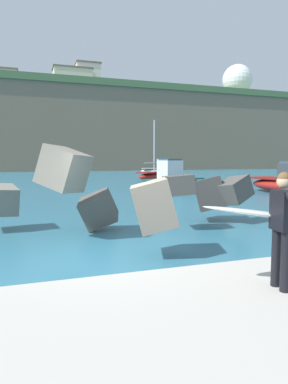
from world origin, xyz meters
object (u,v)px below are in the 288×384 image
station_building_west (7,82)px  station_building_east (87,80)px  boat_near_centre (161,169)px  radar_dome (237,82)px  boat_mid_right (173,180)px  station_building_central (73,79)px  surfer_with_board (276,220)px  mooring_buoy_inner (280,184)px  boat_mid_left (157,176)px

station_building_west → station_building_east: bearing=-19.1°
boat_near_centre → radar_dome: radar_dome is taller
boat_mid_right → station_building_central: size_ratio=0.71×
boat_mid_right → station_building_central: 53.10m
boat_near_centre → station_building_west: (-21.34, 37.09, 18.10)m
surfer_with_board → station_building_west: bearing=94.9°
boat_near_centre → mooring_buoy_inner: (1.00, -23.13, -0.46)m
surfer_with_board → station_building_central: 71.60m
station_building_east → boat_near_centre: bearing=-81.1°
boat_mid_left → station_building_west: 55.93m
mooring_buoy_inner → station_building_west: (-22.34, 60.22, 18.56)m
boat_near_centre → station_building_east: size_ratio=0.82×
boat_mid_left → station_building_central: station_building_central is taller
surfer_with_board → mooring_buoy_inner: surfer_with_board is taller
surfer_with_board → boat_mid_left: (8.75, 27.90, -0.77)m
boat_mid_right → mooring_buoy_inner: (8.86, -0.99, -0.43)m
boat_mid_right → boat_mid_left: bearing=76.8°
surfer_with_board → boat_mid_left: size_ratio=0.36×
boat_near_centre → mooring_buoy_inner: size_ratio=13.33×
station_building_central → station_building_east: size_ratio=1.11×
boat_mid_right → station_building_east: 56.76m
station_building_east → boat_mid_left: bearing=-91.1°
boat_mid_left → mooring_buoy_inner: (6.82, -9.69, -0.28)m
surfer_with_board → boat_mid_left: 29.25m
mooring_buoy_inner → station_building_central: 54.99m
boat_mid_left → radar_dome: 67.84m
boat_mid_right → station_building_central: bearing=90.7°
boat_mid_right → mooring_buoy_inner: 8.92m
surfer_with_board → boat_near_centre: size_ratio=0.36×
boat_near_centre → boat_mid_left: boat_mid_left is taller
boat_mid_right → station_building_west: 63.39m
surfer_with_board → mooring_buoy_inner: size_ratio=4.82×
surfer_with_board → station_building_west: (-6.78, 78.43, 17.50)m
surfer_with_board → station_building_west: 80.65m
mooring_buoy_inner → boat_near_centre: bearing=92.5°
boat_near_centre → station_building_east: (-4.94, 31.40, 18.56)m
mooring_buoy_inner → boat_mid_right: bearing=173.6°
surfer_with_board → station_building_central: station_building_central is taller
surfer_with_board → station_building_east: bearing=82.5°
boat_mid_right → station_building_east: station_building_east is taller
station_building_central → station_building_east: bearing=44.8°
radar_dome → boat_near_centre: bearing=-135.3°
boat_mid_left → boat_mid_right: (-2.04, -8.70, 0.15)m
surfer_with_board → boat_mid_left: bearing=72.6°
surfer_with_board → boat_near_centre: bearing=70.6°
mooring_buoy_inner → station_building_west: size_ratio=0.08×
mooring_buoy_inner → station_building_central: (-9.44, 51.06, 18.12)m
boat_near_centre → boat_mid_left: size_ratio=0.99×
boat_near_centre → station_building_east: bearing=98.9°
surfer_with_board → station_building_west: size_ratio=0.40×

